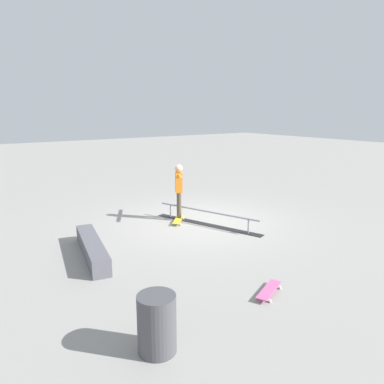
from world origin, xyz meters
The scene contains 7 objects.
ground_plane centered at (0.00, 0.00, 0.00)m, with size 60.00×60.00×0.00m, color gray.
grind_rail centered at (-0.41, 0.00, 0.18)m, with size 3.24×1.36×0.41m.
skate_ledge centered at (-0.76, 3.41, 0.19)m, with size 2.40×0.37×0.37m, color #595960.
skater_main centered at (0.44, 0.36, 0.94)m, with size 1.19×0.67×1.62m.
skateboard_main centered at (0.24, 0.52, 0.07)m, with size 0.73×0.69×0.09m.
loose_skateboard_pink centered at (-4.13, 1.49, 0.07)m, with size 0.52×0.81×0.09m.
trash_bin centered at (-4.36, 3.85, 0.40)m, with size 0.51×0.51×0.80m, color #47474C.
Camera 1 is at (-8.13, 5.93, 3.12)m, focal length 34.27 mm.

